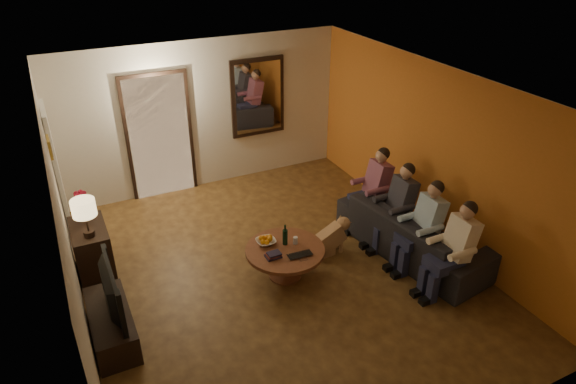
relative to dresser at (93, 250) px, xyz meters
name	(u,v)px	position (x,y,z in m)	size (l,w,h in m)	color
floor	(278,272)	(2.25, -1.11, -0.36)	(5.00, 6.00, 0.01)	#442912
ceiling	(276,90)	(2.25, -1.11, 2.24)	(5.00, 6.00, 0.01)	white
back_wall	(204,116)	(2.25, 1.89, 0.94)	(5.00, 0.02, 2.60)	beige
front_wall	(435,349)	(2.25, -4.11, 0.94)	(5.00, 0.02, 2.60)	beige
left_wall	(67,238)	(-0.25, -1.11, 0.94)	(0.02, 6.00, 2.60)	beige
right_wall	(433,154)	(4.75, -1.11, 0.94)	(0.02, 6.00, 2.60)	beige
orange_accent	(433,154)	(4.74, -1.11, 0.94)	(0.01, 6.00, 2.60)	#C56D21
kitchen_doorway	(160,137)	(1.45, 1.87, 0.69)	(1.00, 0.06, 2.10)	#FFE0A5
door_trim	(160,138)	(1.45, 1.86, 0.69)	(1.12, 0.04, 2.22)	black
fridge_glimpse	(175,143)	(1.70, 1.87, 0.54)	(0.45, 0.03, 1.70)	silver
mirror_frame	(258,97)	(3.25, 1.85, 1.14)	(1.00, 0.05, 1.40)	black
mirror_glass	(258,98)	(3.25, 1.82, 1.14)	(0.86, 0.02, 1.26)	white
white_door	(58,175)	(-0.21, 1.19, 0.66)	(0.06, 0.85, 2.04)	white
framed_art	(50,147)	(-0.22, 0.19, 1.49)	(0.03, 0.28, 0.24)	#B28C33
art_canvas	(51,147)	(-0.21, 0.19, 1.49)	(0.01, 0.22, 0.18)	brown
dresser	(93,250)	(0.00, 0.00, 0.00)	(0.45, 0.82, 0.72)	black
table_lamp	(86,218)	(0.00, -0.22, 0.63)	(0.30, 0.30, 0.54)	beige
flower_vase	(82,206)	(0.00, 0.22, 0.58)	(0.14, 0.14, 0.44)	#AA122D
tv_stand	(112,325)	(0.00, -1.39, -0.17)	(0.45, 1.15, 0.38)	black
tv	(105,292)	(0.00, -1.39, 0.32)	(0.13, 1.02, 0.59)	black
sofa	(414,232)	(4.22, -1.53, -0.02)	(0.92, 2.37, 0.69)	black
person_a	(455,252)	(4.12, -2.43, 0.24)	(0.60, 0.40, 1.20)	tan
person_b	(424,229)	(4.12, -1.83, 0.24)	(0.60, 0.40, 1.20)	tan
person_c	(397,209)	(4.12, -1.23, 0.24)	(0.60, 0.40, 1.20)	tan
person_d	(374,191)	(4.12, -0.63, 0.24)	(0.60, 0.40, 1.20)	tan
dog	(330,237)	(3.12, -1.02, -0.08)	(0.56, 0.24, 0.56)	#9E6949
coffee_table	(285,262)	(2.31, -1.22, -0.14)	(1.06, 1.06, 0.45)	brown
bowl	(266,242)	(2.13, -1.00, 0.12)	(0.26, 0.26, 0.06)	white
oranges	(266,237)	(2.13, -1.00, 0.19)	(0.20, 0.20, 0.08)	orange
wine_bottle	(285,234)	(2.36, -1.12, 0.24)	(0.07, 0.07, 0.31)	black
wine_glass	(295,240)	(2.49, -1.17, 0.14)	(0.06, 0.06, 0.10)	silver
book_stack	(273,255)	(2.09, -1.32, 0.12)	(0.20, 0.15, 0.07)	black
laptop	(301,257)	(2.41, -1.50, 0.10)	(0.33, 0.21, 0.03)	black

